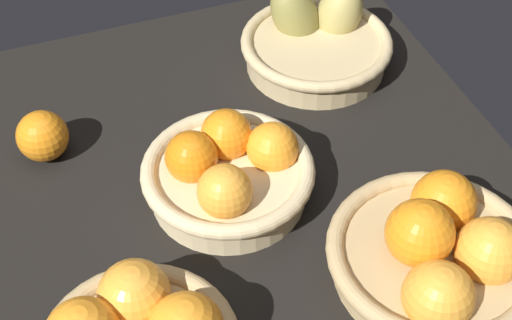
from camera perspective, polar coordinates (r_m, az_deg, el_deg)
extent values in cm
cube|color=black|center=(101.57, 0.06, -2.60)|extent=(84.00, 72.00, 3.00)
cylinder|color=tan|center=(118.57, 4.54, 8.02)|extent=(21.55, 21.55, 4.40)
torus|color=tan|center=(117.25, 4.61, 8.87)|extent=(23.39, 23.39, 1.84)
ellipsoid|color=tan|center=(120.74, 6.32, 10.98)|extent=(10.16, 11.29, 11.97)
ellipsoid|color=olive|center=(119.82, 2.97, 10.86)|extent=(9.61, 12.40, 13.62)
sphere|color=#F49E33|center=(83.59, -9.17, -10.06)|extent=(8.09, 8.09, 8.09)
cylinder|color=#D3BC8C|center=(97.91, -2.11, -1.69)|extent=(20.26, 20.26, 4.64)
torus|color=#D3BC8C|center=(96.22, -2.15, -0.75)|extent=(22.41, 22.41, 2.14)
sphere|color=orange|center=(98.08, -2.25, 1.93)|extent=(6.84, 6.84, 6.84)
sphere|color=orange|center=(95.57, -4.90, 0.22)|extent=(6.84, 6.84, 6.84)
sphere|color=#F49E33|center=(91.06, -2.39, -2.39)|extent=(6.84, 6.84, 6.84)
sphere|color=orange|center=(97.23, 1.25, 0.93)|extent=(6.84, 6.84, 6.84)
cylinder|color=tan|center=(92.33, 13.07, -7.55)|extent=(23.02, 23.02, 4.02)
torus|color=tan|center=(90.77, 13.27, -6.79)|extent=(25.19, 25.19, 2.17)
sphere|color=orange|center=(88.07, 12.27, -5.42)|extent=(8.05, 8.05, 8.05)
sphere|color=orange|center=(94.00, 14.00, -3.14)|extent=(8.05, 8.05, 8.05)
sphere|color=#F49E33|center=(85.35, 13.59, -9.97)|extent=(8.05, 8.05, 8.05)
sphere|color=#F49E33|center=(90.48, 17.24, -6.59)|extent=(8.05, 8.05, 8.05)
sphere|color=orange|center=(106.20, -15.83, 1.76)|extent=(7.08, 7.08, 7.08)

